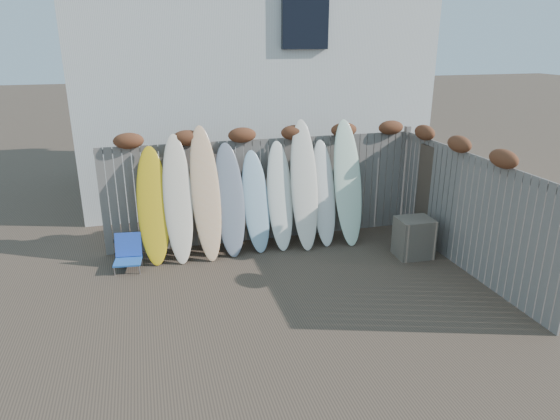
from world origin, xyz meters
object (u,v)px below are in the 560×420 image
object	(u,v)px
beach_chair	(128,253)
surfboard_0	(153,206)
wooden_crate	(414,238)
lattice_panel	(439,200)

from	to	relation	value
beach_chair	surfboard_0	bearing A→B (deg)	26.89
beach_chair	wooden_crate	distance (m)	5.07
wooden_crate	lattice_panel	distance (m)	0.90
wooden_crate	lattice_panel	size ratio (longest dim) A/B	0.39
wooden_crate	surfboard_0	bearing A→B (deg)	166.10
surfboard_0	wooden_crate	bearing A→B (deg)	-11.22
beach_chair	surfboard_0	xyz separation A→B (m)	(0.49, 0.25, 0.73)
lattice_panel	surfboard_0	size ratio (longest dim) A/B	0.90
beach_chair	surfboard_0	distance (m)	0.91
lattice_panel	surfboard_0	bearing A→B (deg)	163.03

